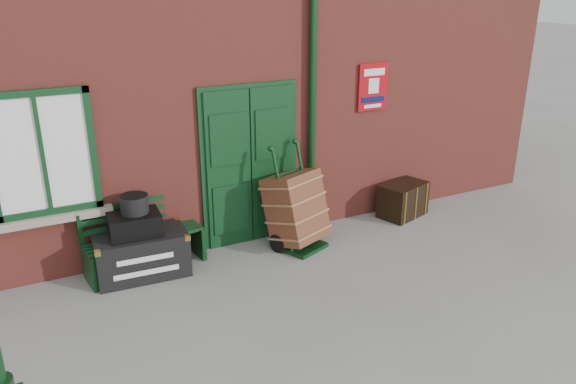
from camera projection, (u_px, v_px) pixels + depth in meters
ground at (320, 279)px, 7.07m from camera, size 80.00×80.00×0.00m
station_building at (217, 69)px, 9.22m from camera, size 10.30×4.30×4.36m
bench at (142, 234)px, 7.21m from camera, size 1.55×0.66×0.93m
houdini_trunk at (142, 254)px, 7.10m from camera, size 1.17×0.69×0.57m
strongbox at (134, 224)px, 6.93m from camera, size 0.65×0.49×0.28m
hatbox at (134, 204)px, 6.88m from camera, size 0.36×0.36×0.23m
suitcase_back at (283, 219)px, 8.04m from camera, size 0.44×0.53×0.66m
suitcase_front at (294, 219)px, 8.13m from camera, size 0.37×0.46×0.56m
porter_trolley at (296, 209)px, 7.78m from camera, size 0.92×0.96×1.44m
dark_trunk at (403, 200)px, 8.89m from camera, size 0.86×0.69×0.54m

